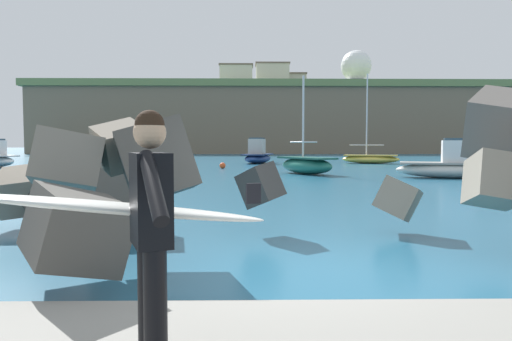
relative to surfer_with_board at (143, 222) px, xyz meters
name	(u,v)px	position (x,y,z in m)	size (l,w,h in m)	color
ground_plane	(310,273)	(1.56, 3.25, -1.28)	(400.00, 400.00, 0.00)	#235B7A
breakwater_jetty	(292,176)	(1.45, 4.73, -0.02)	(32.04, 5.89, 2.91)	#605B56
surfer_with_board	(143,222)	(0.00, 0.00, 0.00)	(2.08, 1.45, 1.78)	black
boat_near_left	(371,158)	(11.70, 38.18, -0.80)	(5.34, 3.30, 8.04)	#EAC64C
boat_near_centre	(143,156)	(-8.79, 38.58, -0.58)	(4.79, 2.75, 2.22)	#EAC64C
boat_near_right	(306,165)	(4.11, 23.95, -0.72)	(3.54, 4.55, 5.79)	#1E6656
boat_mid_left	(258,156)	(1.54, 38.77, -0.57)	(3.32, 5.27, 2.33)	navy
boat_mid_right	(87,155)	(-15.04, 42.00, -0.55)	(5.80, 4.54, 2.26)	#1E6656
boat_far_left	(71,160)	(-11.43, 28.52, -0.58)	(5.84, 5.91, 2.22)	beige
boat_far_centre	(452,166)	(11.27, 20.67, -0.64)	(5.61, 3.14, 2.08)	beige
mooring_buoy_inner	(304,169)	(4.15, 25.24, -1.06)	(0.44, 0.44, 0.44)	yellow
mooring_buoy_middle	(223,166)	(-1.15, 29.84, -1.06)	(0.44, 0.44, 0.44)	#E54C1E
headland_bluff	(271,122)	(5.58, 97.26, 5.09)	(87.20, 44.85, 12.69)	#756651
radar_dome	(356,70)	(23.81, 96.31, 16.23)	(6.52, 6.52, 9.00)	silver
station_building_west	(236,76)	(-1.69, 88.09, 13.66)	(6.60, 4.27, 4.47)	beige
station_building_central	(293,84)	(10.46, 97.28, 13.45)	(5.19, 6.26, 4.04)	#B2ADA3
station_building_east	(272,77)	(5.70, 93.85, 14.29)	(7.09, 4.95, 5.72)	beige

